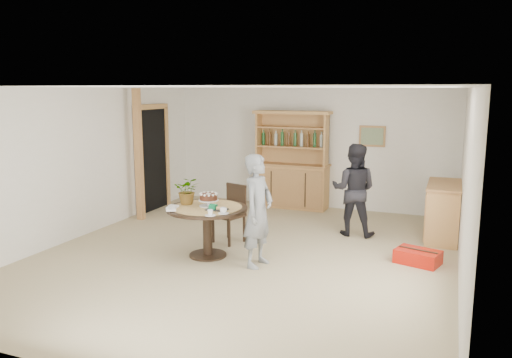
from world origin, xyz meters
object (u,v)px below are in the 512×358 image
object	(u,v)px
teen_boy	(258,211)
red_suitcase	(418,257)
dining_chair	(232,209)
adult_person	(354,190)
sideboard	(443,211)
dining_table	(207,217)
hutch	(292,175)

from	to	relation	value
teen_boy	red_suitcase	distance (m)	2.41
dining_chair	teen_boy	world-z (taller)	teen_boy
teen_boy	red_suitcase	bearing A→B (deg)	-59.40
adult_person	red_suitcase	size ratio (longest dim) A/B	2.30
teen_boy	red_suitcase	world-z (taller)	teen_boy
sideboard	teen_boy	bearing A→B (deg)	-135.51
red_suitcase	dining_table	bearing A→B (deg)	-148.25
hutch	sideboard	size ratio (longest dim) A/B	1.62
hutch	adult_person	bearing A→B (deg)	-44.45
red_suitcase	adult_person	bearing A→B (deg)	152.41
dining_table	red_suitcase	size ratio (longest dim) A/B	1.74
adult_person	red_suitcase	world-z (taller)	adult_person
hutch	sideboard	xyz separation A→B (m)	(3.04, -1.24, -0.22)
dining_chair	red_suitcase	world-z (taller)	dining_chair
dining_chair	dining_table	bearing A→B (deg)	-73.10
sideboard	teen_boy	xyz separation A→B (m)	(-2.40, -2.36, 0.33)
sideboard	dining_table	bearing A→B (deg)	-145.21
dining_chair	red_suitcase	distance (m)	2.97
dining_table	adult_person	xyz separation A→B (m)	(1.81, 1.93, 0.19)
hutch	dining_chair	xyz separation A→B (m)	(-0.18, -2.67, -0.15)
dining_table	teen_boy	size ratio (longest dim) A/B	0.75
adult_person	dining_table	bearing A→B (deg)	45.27
sideboard	red_suitcase	distance (m)	1.51
dining_chair	hutch	bearing A→B (deg)	104.73
hutch	adult_person	xyz separation A→B (m)	(1.60, -1.57, 0.10)
teen_boy	dining_table	bearing A→B (deg)	90.37
dining_chair	sideboard	bearing A→B (deg)	42.63
hutch	teen_boy	bearing A→B (deg)	-79.91
sideboard	adult_person	world-z (taller)	adult_person
hutch	red_suitcase	world-z (taller)	hutch
sideboard	red_suitcase	size ratio (longest dim) A/B	1.83
dining_table	dining_chair	xyz separation A→B (m)	(0.03, 0.83, -0.07)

